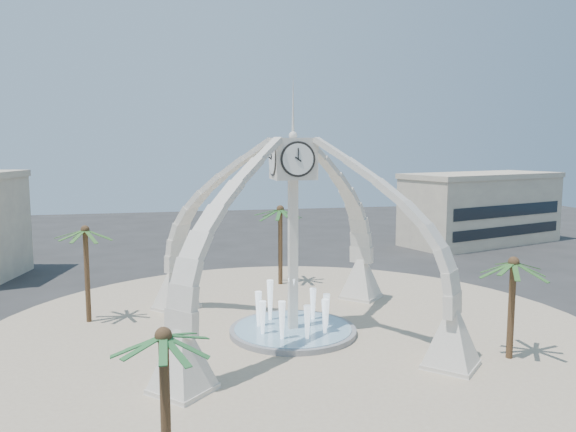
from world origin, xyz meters
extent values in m
plane|color=#282828|center=(0.00, 0.00, 0.00)|extent=(140.00, 140.00, 0.00)
cylinder|color=tan|center=(0.00, 0.00, 0.03)|extent=(40.00, 40.00, 0.06)
cube|color=beige|center=(0.00, 0.00, 4.90)|extent=(0.55, 0.55, 9.80)
cube|color=beige|center=(0.00, 0.00, 11.05)|extent=(2.50, 2.50, 2.50)
cone|color=beige|center=(0.00, 0.00, 14.30)|extent=(0.20, 0.20, 4.00)
cylinder|color=white|center=(0.00, -1.29, 11.05)|extent=(1.84, 0.04, 1.84)
pyramid|color=beige|center=(7.07, 7.07, 1.60)|extent=(3.80, 3.80, 3.20)
pyramid|color=beige|center=(-7.07, 7.07, 1.60)|extent=(3.80, 3.80, 3.20)
pyramid|color=beige|center=(-7.07, -7.07, 1.60)|extent=(3.80, 3.80, 3.20)
pyramid|color=beige|center=(7.07, -7.07, 1.60)|extent=(3.80, 3.80, 3.20)
cylinder|color=gray|center=(0.00, 0.00, 0.20)|extent=(8.00, 8.00, 0.40)
cylinder|color=#7FA7BE|center=(0.00, 0.00, 0.42)|extent=(7.40, 7.40, 0.04)
cone|color=white|center=(0.00, 0.00, 2.02)|extent=(0.60, 0.60, 3.20)
cube|color=beige|center=(30.00, 28.00, 4.00)|extent=(21.49, 13.79, 8.00)
cube|color=beige|center=(30.00, 28.00, 8.30)|extent=(21.87, 14.17, 0.60)
cylinder|color=brown|center=(10.89, -6.61, 2.80)|extent=(0.37, 0.37, 5.61)
cylinder|color=brown|center=(-12.90, 5.31, 3.22)|extent=(0.34, 0.34, 6.43)
cylinder|color=brown|center=(1.83, 12.77, 3.32)|extent=(0.39, 0.39, 6.64)
cylinder|color=brown|center=(-7.85, -14.83, 2.81)|extent=(0.35, 0.35, 5.63)
camera|label=1|loc=(-7.66, -33.38, 11.79)|focal=35.00mm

